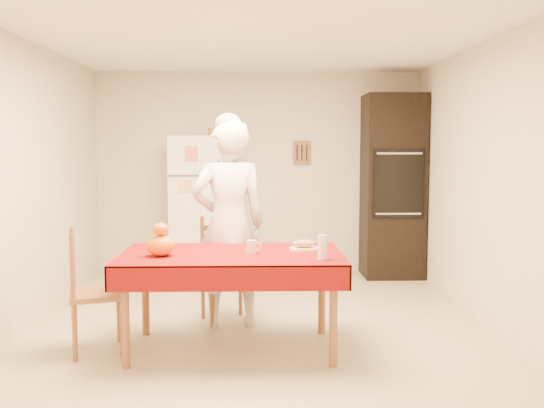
{
  "coord_description": "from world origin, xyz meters",
  "views": [
    {
      "loc": [
        -0.01,
        -5.34,
        1.58
      ],
      "look_at": [
        0.13,
        0.2,
        1.05
      ],
      "focal_mm": 40.0,
      "sensor_mm": 36.0,
      "label": 1
    }
  ],
  "objects_px": {
    "dining_table": "(232,262)",
    "seated_woman": "(229,225)",
    "chair_left": "(88,287)",
    "wine_glass": "(322,247)",
    "bread_plate": "(304,249)",
    "pumpkin_lower": "(161,246)",
    "chair_far": "(225,265)",
    "refrigerator": "(204,208)",
    "coffee_mug": "(251,247)",
    "oven_cabinet": "(393,186)"
  },
  "relations": [
    {
      "from": "bread_plate",
      "to": "chair_left",
      "type": "bearing_deg",
      "value": -174.27
    },
    {
      "from": "chair_far",
      "to": "seated_woman",
      "type": "distance_m",
      "value": 0.44
    },
    {
      "from": "refrigerator",
      "to": "oven_cabinet",
      "type": "distance_m",
      "value": 2.29
    },
    {
      "from": "pumpkin_lower",
      "to": "wine_glass",
      "type": "xyz_separation_m",
      "value": [
        1.19,
        -0.15,
        0.01
      ]
    },
    {
      "from": "chair_left",
      "to": "dining_table",
      "type": "bearing_deg",
      "value": -104.57
    },
    {
      "from": "refrigerator",
      "to": "chair_left",
      "type": "relative_size",
      "value": 1.79
    },
    {
      "from": "dining_table",
      "to": "pumpkin_lower",
      "type": "bearing_deg",
      "value": -167.67
    },
    {
      "from": "seated_woman",
      "to": "oven_cabinet",
      "type": "bearing_deg",
      "value": -145.52
    },
    {
      "from": "dining_table",
      "to": "chair_left",
      "type": "xyz_separation_m",
      "value": [
        -1.1,
        -0.04,
        -0.18
      ]
    },
    {
      "from": "refrigerator",
      "to": "oven_cabinet",
      "type": "bearing_deg",
      "value": 1.18
    },
    {
      "from": "seated_woman",
      "to": "bread_plate",
      "type": "bearing_deg",
      "value": 128.84
    },
    {
      "from": "dining_table",
      "to": "chair_far",
      "type": "bearing_deg",
      "value": 96.94
    },
    {
      "from": "chair_left",
      "to": "pumpkin_lower",
      "type": "bearing_deg",
      "value": -114.27
    },
    {
      "from": "chair_left",
      "to": "seated_woman",
      "type": "height_order",
      "value": "seated_woman"
    },
    {
      "from": "dining_table",
      "to": "coffee_mug",
      "type": "xyz_separation_m",
      "value": [
        0.15,
        -0.01,
        0.12
      ]
    },
    {
      "from": "chair_left",
      "to": "wine_glass",
      "type": "relative_size",
      "value": 5.4
    },
    {
      "from": "wine_glass",
      "to": "coffee_mug",
      "type": "bearing_deg",
      "value": 153.48
    },
    {
      "from": "pumpkin_lower",
      "to": "oven_cabinet",
      "type": "bearing_deg",
      "value": 49.7
    },
    {
      "from": "seated_woman",
      "to": "bread_plate",
      "type": "distance_m",
      "value": 0.8
    },
    {
      "from": "coffee_mug",
      "to": "bread_plate",
      "type": "xyz_separation_m",
      "value": [
        0.42,
        0.14,
        -0.04
      ]
    },
    {
      "from": "coffee_mug",
      "to": "chair_far",
      "type": "bearing_deg",
      "value": 106.99
    },
    {
      "from": "chair_left",
      "to": "wine_glass",
      "type": "xyz_separation_m",
      "value": [
        1.77,
        -0.23,
        0.34
      ]
    },
    {
      "from": "dining_table",
      "to": "seated_woman",
      "type": "relative_size",
      "value": 0.94
    },
    {
      "from": "coffee_mug",
      "to": "bread_plate",
      "type": "height_order",
      "value": "coffee_mug"
    },
    {
      "from": "wine_glass",
      "to": "oven_cabinet",
      "type": "bearing_deg",
      "value": 68.36
    },
    {
      "from": "seated_woman",
      "to": "wine_glass",
      "type": "distance_m",
      "value": 1.14
    },
    {
      "from": "seated_woman",
      "to": "coffee_mug",
      "type": "height_order",
      "value": "seated_woman"
    },
    {
      "from": "refrigerator",
      "to": "seated_woman",
      "type": "xyz_separation_m",
      "value": [
        0.39,
        -2.0,
        0.05
      ]
    },
    {
      "from": "seated_woman",
      "to": "bread_plate",
      "type": "relative_size",
      "value": 7.52
    },
    {
      "from": "dining_table",
      "to": "bread_plate",
      "type": "bearing_deg",
      "value": 12.97
    },
    {
      "from": "seated_woman",
      "to": "pumpkin_lower",
      "type": "bearing_deg",
      "value": 44.2
    },
    {
      "from": "chair_far",
      "to": "oven_cabinet",
      "type": "bearing_deg",
      "value": 25.08
    },
    {
      "from": "refrigerator",
      "to": "wine_glass",
      "type": "height_order",
      "value": "refrigerator"
    },
    {
      "from": "seated_woman",
      "to": "bread_plate",
      "type": "height_order",
      "value": "seated_woman"
    },
    {
      "from": "dining_table",
      "to": "wine_glass",
      "type": "xyz_separation_m",
      "value": [
        0.67,
        -0.27,
        0.16
      ]
    },
    {
      "from": "refrigerator",
      "to": "chair_left",
      "type": "height_order",
      "value": "refrigerator"
    },
    {
      "from": "chair_far",
      "to": "seated_woman",
      "type": "height_order",
      "value": "seated_woman"
    },
    {
      "from": "dining_table",
      "to": "bread_plate",
      "type": "relative_size",
      "value": 7.08
    },
    {
      "from": "dining_table",
      "to": "seated_woman",
      "type": "distance_m",
      "value": 0.66
    },
    {
      "from": "oven_cabinet",
      "to": "coffee_mug",
      "type": "relative_size",
      "value": 22.0
    },
    {
      "from": "dining_table",
      "to": "oven_cabinet",
      "type": "bearing_deg",
      "value": 55.47
    },
    {
      "from": "refrigerator",
      "to": "oven_cabinet",
      "type": "relative_size",
      "value": 0.77
    },
    {
      "from": "wine_glass",
      "to": "bread_plate",
      "type": "distance_m",
      "value": 0.42
    },
    {
      "from": "refrigerator",
      "to": "oven_cabinet",
      "type": "height_order",
      "value": "oven_cabinet"
    },
    {
      "from": "seated_woman",
      "to": "pumpkin_lower",
      "type": "relative_size",
      "value": 8.55
    },
    {
      "from": "oven_cabinet",
      "to": "chair_left",
      "type": "height_order",
      "value": "oven_cabinet"
    },
    {
      "from": "refrigerator",
      "to": "seated_woman",
      "type": "height_order",
      "value": "seated_woman"
    },
    {
      "from": "dining_table",
      "to": "seated_woman",
      "type": "height_order",
      "value": "seated_woman"
    },
    {
      "from": "chair_far",
      "to": "chair_left",
      "type": "bearing_deg",
      "value": -158.29
    },
    {
      "from": "coffee_mug",
      "to": "dining_table",
      "type": "bearing_deg",
      "value": 176.23
    }
  ]
}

